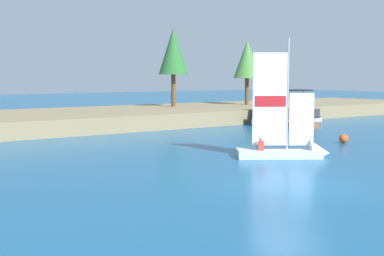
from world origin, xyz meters
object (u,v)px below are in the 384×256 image
Objects in this scene: pontoon_boat at (287,117)px; channel_buoy at (343,139)px; shoreline_tree_centre at (247,60)px; shoreline_tree_midleft at (173,52)px; sailboat at (295,149)px; wooden_dock at (283,123)px.

channel_buoy is (-5.49, -10.04, -0.38)m from pontoon_boat.
shoreline_tree_centre is 11.40× the size of channel_buoy.
shoreline_tree_midleft is 23.98m from sailboat.
channel_buoy is at bearing -92.67° from shoreline_tree_midleft.
channel_buoy is (-4.72, -9.73, 0.04)m from wooden_dock.
shoreline_tree_midleft is at bearing 110.04° from wooden_dock.
pontoon_boat is at bearing 21.90° from wooden_dock.
sailboat is 11.45× the size of channel_buoy.
wooden_dock is at bearing 80.63° from sailboat.
wooden_dock is 11.16× the size of channel_buoy.
pontoon_boat is at bearing 61.33° from channel_buoy.
sailboat is 16.83m from pontoon_boat.
shoreline_tree_midleft is 20.98m from channel_buoy.
channel_buoy is (6.25, 2.03, -0.13)m from sailboat.
shoreline_tree_midleft is 1.17× the size of wooden_dock.
shoreline_tree_centre is 11.24m from wooden_dock.
shoreline_tree_centre is 1.06× the size of pontoon_boat.
shoreline_tree_midleft is 12.55m from wooden_dock.
wooden_dock is 1.04× the size of pontoon_boat.
pontoon_boat reaches higher than channel_buoy.
pontoon_boat reaches higher than wooden_dock.
shoreline_tree_midleft is at bearing 87.33° from channel_buoy.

